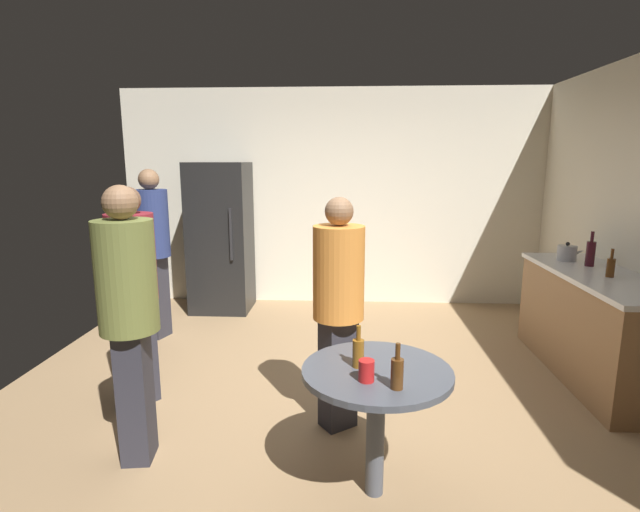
{
  "coord_description": "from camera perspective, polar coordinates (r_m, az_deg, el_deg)",
  "views": [
    {
      "loc": [
        0.17,
        -3.51,
        1.81
      ],
      "look_at": [
        -0.02,
        0.03,
        1.11
      ],
      "focal_mm": 27.0,
      "sensor_mm": 36.0,
      "label": 1
    }
  ],
  "objects": [
    {
      "name": "beer_bottle_amber",
      "position": [
        2.61,
        4.56,
        -11.27
      ],
      "size": [
        0.06,
        0.06,
        0.23
      ],
      "color": "#8C5919",
      "rests_on": "foreground_table"
    },
    {
      "name": "beer_bottle_on_counter",
      "position": [
        4.49,
        31.19,
        -1.1
      ],
      "size": [
        0.06,
        0.06,
        0.23
      ],
      "color": "#593314",
      "rests_on": "kitchen_counter"
    },
    {
      "name": "wine_bottle_on_counter",
      "position": [
        4.86,
        29.4,
        0.32
      ],
      "size": [
        0.08,
        0.08,
        0.31
      ],
      "color": "#3F141E",
      "rests_on": "kitchen_counter"
    },
    {
      "name": "person_in_orange_shirt",
      "position": [
        3.2,
        2.2,
        -4.91
      ],
      "size": [
        0.47,
        0.47,
        1.59
      ],
      "rotation": [
        0.0,
        0.0,
        -0.94
      ],
      "color": "#2D2D38",
      "rests_on": "ground_plane"
    },
    {
      "name": "kettle",
      "position": [
        5.04,
        27.24,
        0.31
      ],
      "size": [
        0.24,
        0.17,
        0.18
      ],
      "color": "#B2B2B7",
      "rests_on": "kitchen_counter"
    },
    {
      "name": "person_in_olive_shirt",
      "position": [
        3.04,
        -21.76,
        -5.45
      ],
      "size": [
        0.38,
        0.38,
        1.69
      ],
      "rotation": [
        0.0,
        0.0,
        0.14
      ],
      "color": "#2D2D38",
      "rests_on": "ground_plane"
    },
    {
      "name": "ground_plane",
      "position": [
        3.97,
        0.32,
        -16.78
      ],
      "size": [
        5.2,
        5.2,
        0.1
      ],
      "primitive_type": "cube",
      "color": "#9E7C56"
    },
    {
      "name": "foreground_table",
      "position": [
        2.67,
        6.71,
        -15.2
      ],
      "size": [
        0.8,
        0.8,
        0.73
      ],
      "color": "#4C515B",
      "rests_on": "ground_plane"
    },
    {
      "name": "person_in_maroon_shirt",
      "position": [
        3.77,
        -21.26,
        -2.71
      ],
      "size": [
        0.48,
        0.48,
        1.64
      ],
      "rotation": [
        0.0,
        0.0,
        -0.64
      ],
      "color": "#2D2D38",
      "rests_on": "ground_plane"
    },
    {
      "name": "plastic_cup_red",
      "position": [
        2.47,
        5.52,
        -13.36
      ],
      "size": [
        0.08,
        0.08,
        0.11
      ],
      "primitive_type": "cylinder",
      "color": "red",
      "rests_on": "foreground_table"
    },
    {
      "name": "beer_bottle_brown",
      "position": [
        2.4,
        9.13,
        -13.45
      ],
      "size": [
        0.06,
        0.06,
        0.23
      ],
      "color": "#593314",
      "rests_on": "foreground_table"
    },
    {
      "name": "refrigerator",
      "position": [
        5.98,
        -11.67,
        2.17
      ],
      "size": [
        0.7,
        0.68,
        1.8
      ],
      "color": "black",
      "rests_on": "ground_plane"
    },
    {
      "name": "person_in_navy_shirt",
      "position": [
        5.17,
        -19.2,
        1.73
      ],
      "size": [
        0.43,
        0.43,
        1.74
      ],
      "rotation": [
        0.0,
        0.0,
        -0.32
      ],
      "color": "#2D2D38",
      "rests_on": "ground_plane"
    },
    {
      "name": "kitchen_counter",
      "position": [
        4.71,
        29.82,
        -7.15
      ],
      "size": [
        0.64,
        1.84,
        0.9
      ],
      "color": "olive",
      "rests_on": "ground_plane"
    },
    {
      "name": "wall_back",
      "position": [
        6.16,
        1.56,
        6.87
      ],
      "size": [
        5.32,
        0.06,
        2.7
      ],
      "primitive_type": "cube",
      "color": "silver",
      "rests_on": "ground_plane"
    }
  ]
}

